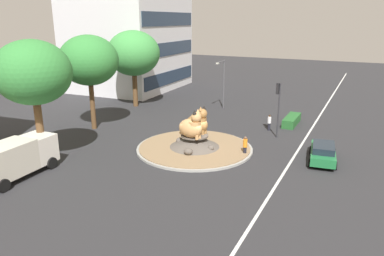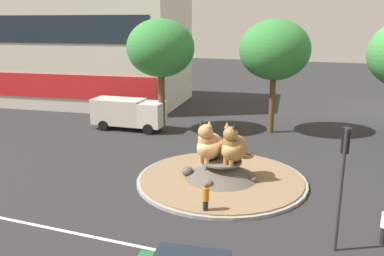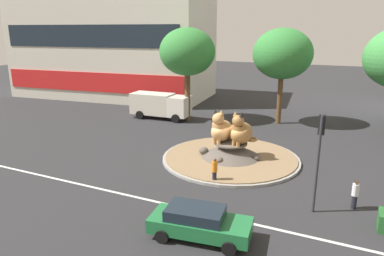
{
  "view_description": "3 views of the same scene",
  "coord_description": "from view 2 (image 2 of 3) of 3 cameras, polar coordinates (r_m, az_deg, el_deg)",
  "views": [
    {
      "loc": [
        -26.85,
        -13.17,
        10.96
      ],
      "look_at": [
        -1.79,
        -0.64,
        2.52
      ],
      "focal_mm": 33.82,
      "sensor_mm": 36.0,
      "label": 1
    },
    {
      "loc": [
        6.07,
        -21.75,
        9.28
      ],
      "look_at": [
        -2.67,
        2.18,
        2.54
      ],
      "focal_mm": 37.49,
      "sensor_mm": 36.0,
      "label": 2
    },
    {
      "loc": [
        7.96,
        -23.82,
        9.37
      ],
      "look_at": [
        -3.14,
        -0.08,
        2.09
      ],
      "focal_mm": 33.26,
      "sensor_mm": 36.0,
      "label": 3
    }
  ],
  "objects": [
    {
      "name": "ground_plane",
      "position": [
        24.41,
        4.18,
        -7.55
      ],
      "size": [
        160.0,
        160.0,
        0.0
      ],
      "primitive_type": "plane",
      "color": "#28282B"
    },
    {
      "name": "cat_statue_tabby",
      "position": [
        23.49,
        6.0,
        -2.7
      ],
      "size": [
        2.01,
        2.56,
        2.48
      ],
      "rotation": [
        0.0,
        0.0,
        -1.79
      ],
      "color": "#9E703D",
      "rests_on": "roundabout_island"
    },
    {
      "name": "cat_statue_calico",
      "position": [
        23.77,
        2.47,
        -2.38
      ],
      "size": [
        1.89,
        2.56,
        2.53
      ],
      "rotation": [
        0.0,
        0.0,
        -1.73
      ],
      "color": "tan",
      "rests_on": "roundabout_island"
    },
    {
      "name": "broadleaf_tree_behind_island",
      "position": [
        34.31,
        -4.48,
        11.2
      ],
      "size": [
        5.7,
        5.7,
        9.6
      ],
      "color": "brown",
      "rests_on": "ground"
    },
    {
      "name": "pedestrian_orange_shirt",
      "position": [
        20.02,
        1.94,
        -9.97
      ],
      "size": [
        0.36,
        0.36,
        1.68
      ],
      "rotation": [
        0.0,
        0.0,
        6.0
      ],
      "color": "black",
      "rests_on": "ground"
    },
    {
      "name": "shophouse_block",
      "position": [
        50.48,
        -17.29,
        11.77
      ],
      "size": [
        28.31,
        14.96,
        14.33
      ],
      "rotation": [
        0.0,
        0.0,
        0.11
      ],
      "color": "beige",
      "rests_on": "ground"
    },
    {
      "name": "delivery_box_truck",
      "position": [
        35.99,
        -9.06,
        2.19
      ],
      "size": [
        6.57,
        2.82,
        2.69
      ],
      "rotation": [
        0.0,
        0.0,
        0.05
      ],
      "color": "silver",
      "rests_on": "ground"
    },
    {
      "name": "third_tree_left",
      "position": [
        34.38,
        11.69,
        10.79
      ],
      "size": [
        5.86,
        5.86,
        9.56
      ],
      "color": "brown",
      "rests_on": "ground"
    },
    {
      "name": "roundabout_island",
      "position": [
        24.25,
        4.17,
        -6.6
      ],
      "size": [
        10.15,
        10.15,
        1.33
      ],
      "color": "gray",
      "rests_on": "ground"
    },
    {
      "name": "lane_centreline",
      "position": [
        17.5,
        -3.62,
        -17.22
      ],
      "size": [
        112.0,
        0.2,
        0.01
      ],
      "primitive_type": "cube",
      "color": "silver",
      "rests_on": "ground"
    },
    {
      "name": "traffic_light_mast",
      "position": [
        17.17,
        20.69,
        -5.23
      ],
      "size": [
        0.32,
        0.46,
        5.28
      ],
      "rotation": [
        0.0,
        0.0,
        1.56
      ],
      "color": "#2D2D33",
      "rests_on": "ground"
    }
  ]
}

